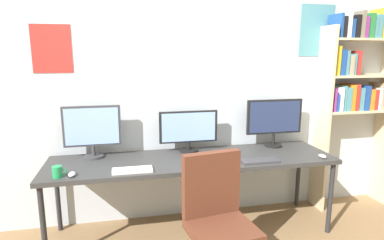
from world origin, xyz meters
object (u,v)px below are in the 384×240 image
(keyboard_left, at_px, (132,170))
(mouse_right_side, at_px, (322,156))
(desk, at_px, (193,163))
(monitor_left, at_px, (92,129))
(keyboard_right, at_px, (260,161))
(coffee_mug, at_px, (58,172))
(office_chair, at_px, (219,236))
(monitor_center, at_px, (189,129))
(bookshelf, at_px, (356,80))
(mouse_left_side, at_px, (72,174))
(monitor_right, at_px, (274,119))

(keyboard_left, distance_m, mouse_right_side, 1.74)
(desk, distance_m, monitor_left, 0.98)
(desk, xyz_separation_m, keyboard_right, (0.56, -0.23, 0.06))
(mouse_right_side, xyz_separation_m, coffee_mug, (-2.31, -0.00, 0.03))
(office_chair, relative_size, keyboard_left, 3.03)
(monitor_center, height_order, keyboard_left, monitor_center)
(coffee_mug, bearing_deg, monitor_center, 21.78)
(bookshelf, height_order, keyboard_right, bookshelf)
(mouse_left_side, bearing_deg, monitor_left, 73.97)
(keyboard_left, height_order, mouse_left_side, mouse_left_side)
(bookshelf, distance_m, mouse_left_side, 2.97)
(mouse_right_side, distance_m, coffee_mug, 2.31)
(monitor_center, height_order, keyboard_right, monitor_center)
(bookshelf, bearing_deg, keyboard_left, -169.09)
(office_chair, relative_size, mouse_left_side, 10.31)
(mouse_left_side, bearing_deg, keyboard_right, 0.31)
(keyboard_left, bearing_deg, mouse_left_side, -178.94)
(desk, xyz_separation_m, coffee_mug, (-1.13, -0.24, 0.09))
(keyboard_left, relative_size, keyboard_right, 0.97)
(office_chair, distance_m, monitor_center, 1.13)
(monitor_center, xyz_separation_m, keyboard_left, (-0.56, -0.44, -0.22))
(monitor_center, bearing_deg, coffee_mug, -158.22)
(monitor_left, bearing_deg, desk, -13.27)
(office_chair, bearing_deg, keyboard_right, 44.83)
(monitor_left, relative_size, monitor_center, 0.90)
(coffee_mug, bearing_deg, bookshelf, 9.03)
(mouse_right_side, bearing_deg, monitor_right, 121.47)
(keyboard_left, bearing_deg, monitor_center, 38.30)
(monitor_left, distance_m, mouse_left_side, 0.53)
(mouse_left_side, bearing_deg, office_chair, -26.54)
(monitor_right, distance_m, keyboard_right, 0.62)
(desk, bearing_deg, keyboard_right, -22.33)
(desk, relative_size, keyboard_right, 7.81)
(monitor_center, relative_size, coffee_mug, 5.40)
(monitor_right, bearing_deg, desk, -166.72)
(desk, distance_m, keyboard_left, 0.61)
(keyboard_right, distance_m, mouse_left_side, 1.59)
(coffee_mug, bearing_deg, keyboard_left, 1.03)
(bookshelf, xyz_separation_m, keyboard_right, (-1.27, -0.46, -0.66))
(desk, distance_m, coffee_mug, 1.16)
(monitor_left, relative_size, coffee_mug, 4.87)
(office_chair, bearing_deg, mouse_left_side, 153.46)
(office_chair, distance_m, monitor_right, 1.45)
(keyboard_left, bearing_deg, office_chair, -42.52)
(monitor_center, height_order, monitor_right, monitor_right)
(mouse_right_side, bearing_deg, bookshelf, 35.79)
(monitor_center, height_order, mouse_right_side, monitor_center)
(desk, height_order, monitor_center, monitor_center)
(desk, relative_size, mouse_right_side, 27.36)
(monitor_center, height_order, coffee_mug, monitor_center)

